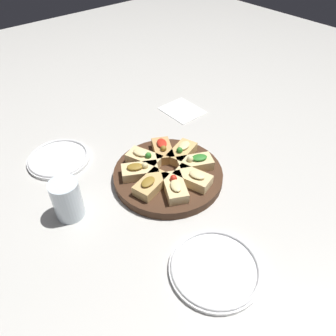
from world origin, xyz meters
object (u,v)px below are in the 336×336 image
at_px(serving_board, 168,175).
at_px(plate_left, 215,268).
at_px(water_glass, 67,199).
at_px(napkin_stack, 182,110).
at_px(plate_right, 59,158).

xyz_separation_m(serving_board, plate_left, (-0.28, 0.11, -0.00)).
distance_m(plate_left, water_glass, 0.38).
bearing_deg(napkin_stack, plate_right, 86.07).
distance_m(plate_right, napkin_stack, 0.46).
distance_m(serving_board, water_glass, 0.28).
relative_size(serving_board, water_glass, 2.85).
bearing_deg(serving_board, water_glass, 77.77).
bearing_deg(plate_right, serving_board, -143.78).
height_order(plate_right, water_glass, water_glass).
bearing_deg(plate_left, plate_right, 9.12).
bearing_deg(serving_board, plate_right, 36.22).
distance_m(serving_board, plate_right, 0.33).
distance_m(serving_board, plate_left, 0.30).
xyz_separation_m(plate_right, water_glass, (-0.21, 0.07, 0.04)).
bearing_deg(plate_left, napkin_stack, -35.84).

